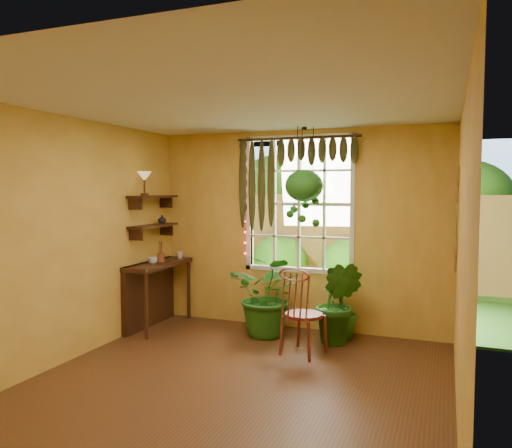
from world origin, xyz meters
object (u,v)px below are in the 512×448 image
at_px(counter_ledge, 152,287).
at_px(potted_plant_left, 270,295).
at_px(hanging_basket, 304,188).
at_px(windsor_chair, 302,326).
at_px(potted_plant_mid, 338,303).

bearing_deg(counter_ledge, potted_plant_left, 4.88).
relative_size(counter_ledge, hanging_basket, 0.92).
distance_m(potted_plant_left, hanging_basket, 1.45).
distance_m(windsor_chair, potted_plant_mid, 0.64).
bearing_deg(counter_ledge, potted_plant_mid, 2.48).
bearing_deg(counter_ledge, hanging_basket, 10.76).
bearing_deg(potted_plant_mid, potted_plant_left, 177.99).
distance_m(counter_ledge, windsor_chair, 2.32).
relative_size(counter_ledge, potted_plant_left, 1.11).
xyz_separation_m(potted_plant_mid, hanging_basket, (-0.52, 0.28, 1.40)).
bearing_deg(hanging_basket, potted_plant_left, -146.96).
xyz_separation_m(counter_ledge, potted_plant_mid, (2.58, 0.11, -0.04)).
bearing_deg(counter_ledge, windsor_chair, -10.44).
distance_m(counter_ledge, hanging_basket, 2.50).
bearing_deg(hanging_basket, counter_ledge, -169.24).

